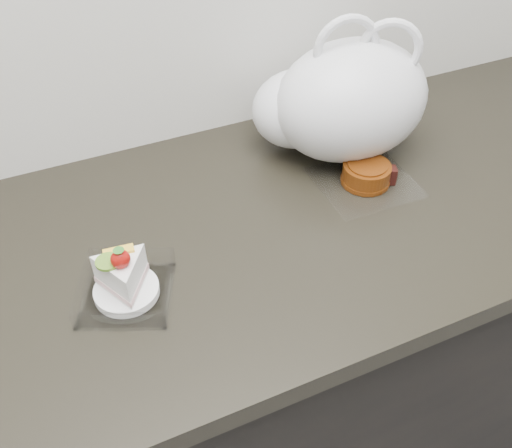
# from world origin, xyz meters

# --- Properties ---
(counter) EXTENTS (2.04, 0.64, 0.90)m
(counter) POSITION_xyz_m (0.00, 1.69, 0.45)
(counter) COLOR black
(counter) RESTS_ON ground
(cake_tray) EXTENTS (0.18, 0.18, 0.11)m
(cake_tray) POSITION_xyz_m (-0.15, 1.62, 0.93)
(cake_tray) COLOR white
(cake_tray) RESTS_ON counter
(mooncake_wrap) EXTENTS (0.18, 0.17, 0.04)m
(mooncake_wrap) POSITION_xyz_m (0.33, 1.71, 0.92)
(mooncake_wrap) COLOR white
(mooncake_wrap) RESTS_ON counter
(plastic_bag) EXTENTS (0.38, 0.32, 0.28)m
(plastic_bag) POSITION_xyz_m (0.34, 1.82, 1.01)
(plastic_bag) COLOR white
(plastic_bag) RESTS_ON counter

